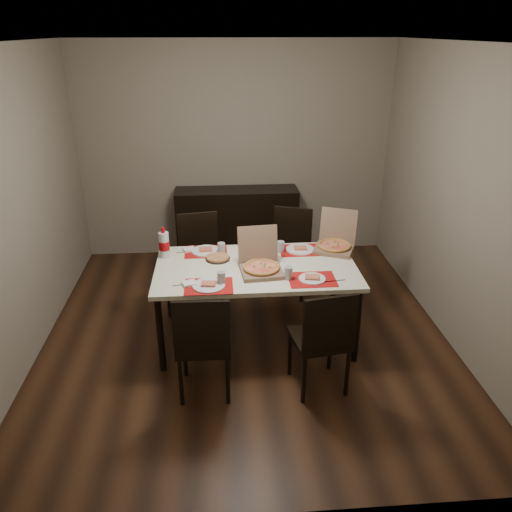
# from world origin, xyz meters

# --- Properties ---
(ground) EXTENTS (3.80, 4.00, 0.02)m
(ground) POSITION_xyz_m (0.00, 0.00, -0.01)
(ground) COLOR #3D2312
(ground) RESTS_ON ground
(room_walls) EXTENTS (3.84, 4.02, 2.62)m
(room_walls) POSITION_xyz_m (0.00, 0.43, 1.73)
(room_walls) COLOR gray
(room_walls) RESTS_ON ground
(sideboard) EXTENTS (1.50, 0.40, 0.90)m
(sideboard) POSITION_xyz_m (0.00, 1.78, 0.45)
(sideboard) COLOR black
(sideboard) RESTS_ON ground
(dining_table) EXTENTS (1.80, 1.00, 0.75)m
(dining_table) POSITION_xyz_m (0.09, -0.07, 0.68)
(dining_table) COLOR #EDE9C7
(dining_table) RESTS_ON ground
(chair_near_left) EXTENTS (0.43, 0.43, 0.93)m
(chair_near_left) POSITION_xyz_m (-0.37, -0.87, 0.51)
(chair_near_left) COLOR black
(chair_near_left) RESTS_ON ground
(chair_near_right) EXTENTS (0.48, 0.48, 0.93)m
(chair_near_right) POSITION_xyz_m (0.55, -0.89, 0.51)
(chair_near_right) COLOR black
(chair_near_right) RESTS_ON ground
(chair_far_left) EXTENTS (0.48, 0.48, 0.93)m
(chair_far_left) POSITION_xyz_m (-0.44, 0.77, 0.51)
(chair_far_left) COLOR black
(chair_far_left) RESTS_ON ground
(chair_far_right) EXTENTS (0.53, 0.53, 0.93)m
(chair_far_right) POSITION_xyz_m (0.55, 0.86, 0.51)
(chair_far_right) COLOR black
(chair_far_right) RESTS_ON ground
(setting_near_left) EXTENTS (0.50, 0.30, 0.11)m
(setting_near_left) POSITION_xyz_m (-0.32, -0.42, 0.77)
(setting_near_left) COLOR red
(setting_near_left) RESTS_ON dining_table
(setting_near_right) EXTENTS (0.52, 0.30, 0.11)m
(setting_near_right) POSITION_xyz_m (0.49, -0.37, 0.77)
(setting_near_right) COLOR red
(setting_near_right) RESTS_ON dining_table
(setting_far_left) EXTENTS (0.49, 0.30, 0.11)m
(setting_far_left) POSITION_xyz_m (-0.34, 0.27, 0.77)
(setting_far_left) COLOR red
(setting_far_left) RESTS_ON dining_table
(setting_far_right) EXTENTS (0.49, 0.30, 0.11)m
(setting_far_right) POSITION_xyz_m (0.50, 0.24, 0.77)
(setting_far_right) COLOR red
(setting_far_right) RESTS_ON dining_table
(napkin_loose) EXTENTS (0.14, 0.15, 0.02)m
(napkin_loose) POSITION_xyz_m (0.24, -0.16, 0.76)
(napkin_loose) COLOR white
(napkin_loose) RESTS_ON dining_table
(pizza_box_center) EXTENTS (0.39, 0.43, 0.36)m
(pizza_box_center) POSITION_xyz_m (0.13, -0.17, 0.81)
(pizza_box_center) COLOR brown
(pizza_box_center) RESTS_ON dining_table
(pizza_box_right) EXTENTS (0.48, 0.50, 0.36)m
(pizza_box_right) POSITION_xyz_m (0.88, 0.25, 0.81)
(pizza_box_right) COLOR brown
(pizza_box_right) RESTS_ON dining_table
(faina_plate) EXTENTS (0.23, 0.23, 0.03)m
(faina_plate) POSITION_xyz_m (-0.25, 0.10, 0.76)
(faina_plate) COLOR black
(faina_plate) RESTS_ON dining_table
(dip_bowl) EXTENTS (0.13, 0.13, 0.03)m
(dip_bowl) POSITION_xyz_m (0.17, 0.12, 0.76)
(dip_bowl) COLOR white
(dip_bowl) RESTS_ON dining_table
(soda_bottle) EXTENTS (0.10, 0.10, 0.29)m
(soda_bottle) POSITION_xyz_m (-0.74, 0.19, 0.87)
(soda_bottle) COLOR silver
(soda_bottle) RESTS_ON dining_table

